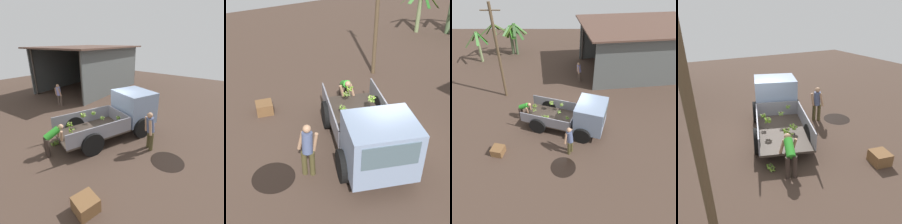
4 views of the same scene
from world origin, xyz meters
The scene contains 9 objects.
ground centered at (0.00, 0.00, 0.00)m, with size 36.00×36.00×0.00m, color #433229.
mud_patch_0 centered at (-0.31, -3.78, 0.00)m, with size 1.28×1.28×0.01m, color black.
cargo_truck centered at (0.78, -1.03, 1.09)m, with size 5.10×3.27×2.04m.
utility_pole centered at (-4.50, 2.70, 3.23)m, with size 1.18×0.18×6.30m.
person_foreground_visitor centered at (0.03, -2.78, 0.95)m, with size 0.57×0.57×1.71m.
person_worker_loading centered at (-2.76, 0.11, 0.75)m, with size 0.86×0.69×1.24m.
banana_bunch_on_ground_0 centered at (-2.32, 0.62, 0.10)m, with size 0.24×0.25×0.20m.
banana_bunch_on_ground_1 centered at (-2.47, 0.61, 0.11)m, with size 0.22×0.22×0.19m.
wooden_crate_0 centered at (-3.76, -2.88, 0.22)m, with size 0.61×0.61×0.43m, color brown.
Camera 4 is at (-7.84, 2.75, 4.77)m, focal length 35.00 mm.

